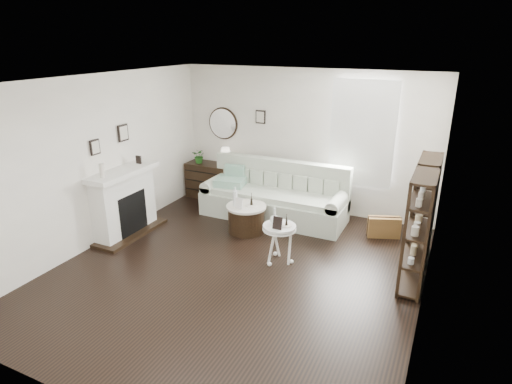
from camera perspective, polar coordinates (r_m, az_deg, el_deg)
The scene contains 18 objects.
room at distance 7.94m, azimuth 11.40°, elevation 7.80°, with size 5.50×5.50×5.50m.
fireplace at distance 7.60m, azimuth -17.06°, elevation -1.59°, with size 0.50×1.40×1.84m.
shelf_unit_far at distance 6.84m, azimuth 21.49°, elevation -2.16°, with size 0.30×0.80×1.60m.
shelf_unit_near at distance 6.01m, azimuth 20.74°, elevation -5.11°, with size 0.30×0.80×1.60m.
sofa at distance 8.04m, azimuth 2.53°, elevation -0.97°, with size 2.69×0.93×1.05m.
quilt at distance 8.20m, azimuth -3.48°, elevation 1.38°, with size 0.55×0.45×0.14m, color #299963.
suitcase at distance 7.60m, azimuth 16.68°, elevation -4.50°, with size 0.54×0.18×0.36m, color brown.
dresser at distance 9.04m, azimuth -5.77°, elevation 1.49°, with size 1.10×0.48×0.74m.
table_lamp at distance 8.72m, azimuth -4.07°, elevation 4.69°, with size 0.24×0.24×0.38m, color beige, non-canonical shape.
potted_plant at distance 8.99m, azimuth -7.55°, elevation 4.79°, with size 0.28×0.24×0.31m, color #1B5117.
drum_table at distance 7.47m, azimuth -1.30°, elevation -3.51°, with size 0.69×0.69×0.48m.
pedestal_table at distance 6.35m, azimuth 3.13°, elevation -4.89°, with size 0.50×0.50×0.61m.
eiffel_drum at distance 7.34m, azimuth -0.61°, elevation -1.04°, with size 0.12×0.12×0.21m, color black, non-canonical shape.
bottle_drum at distance 7.32m, azimuth -2.80°, elevation -0.59°, with size 0.08×0.08×0.33m, color silver.
card_frame_drum at distance 7.22m, azimuth -2.27°, elevation -1.52°, with size 0.14×0.01×0.19m, color silver.
eiffel_ped at distance 6.29m, azimuth 4.10°, elevation -3.83°, with size 0.09×0.09×0.16m, color black, non-canonical shape.
flask_ped at distance 6.32m, azimuth 2.50°, elevation -3.21°, with size 0.14×0.14×0.25m, color silver, non-canonical shape.
card_frame_ped at distance 6.17m, azimuth 2.88°, elevation -4.16°, with size 0.14×0.01×0.19m, color black.
Camera 1 is at (2.59, -4.85, 3.22)m, focal length 30.00 mm.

